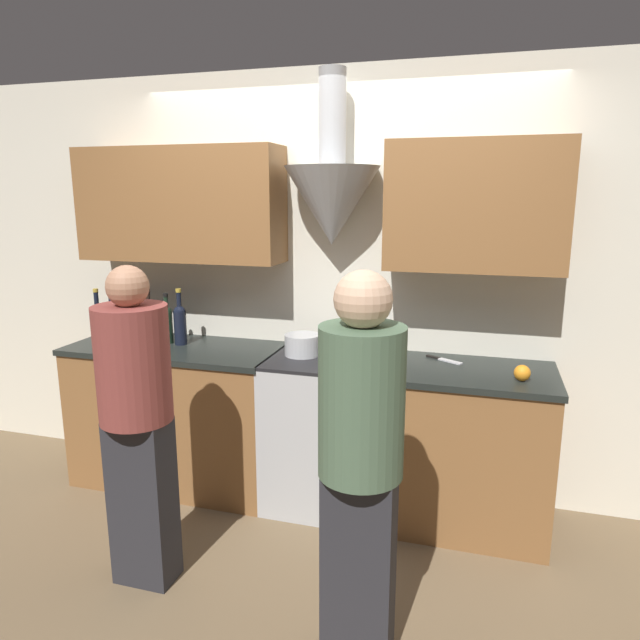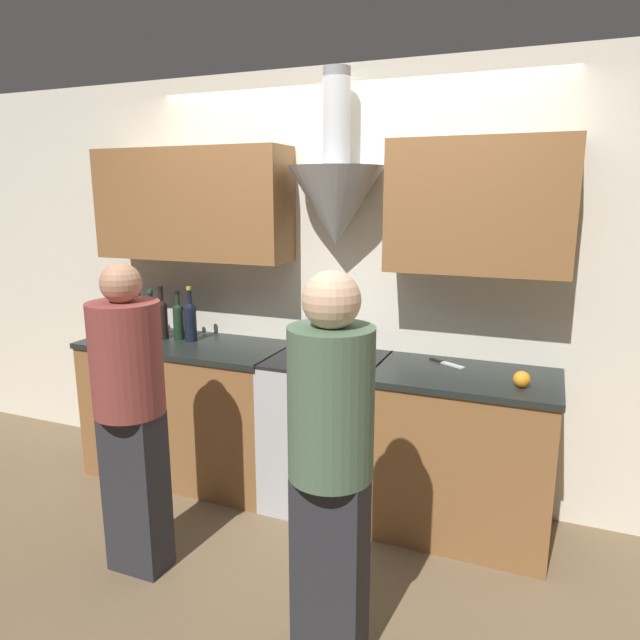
{
  "view_description": "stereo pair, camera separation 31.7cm",
  "coord_description": "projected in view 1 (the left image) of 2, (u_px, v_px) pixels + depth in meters",
  "views": [
    {
      "loc": [
        0.88,
        -2.79,
        1.86
      ],
      "look_at": [
        0.0,
        0.21,
        1.17
      ],
      "focal_mm": 32.0,
      "sensor_mm": 36.0,
      "label": 1
    },
    {
      "loc": [
        1.18,
        -2.69,
        1.86
      ],
      "look_at": [
        0.0,
        0.21,
        1.17
      ],
      "focal_mm": 32.0,
      "sensor_mm": 36.0,
      "label": 2
    }
  ],
  "objects": [
    {
      "name": "orange_fruit",
      "position": [
        522.0,
        373.0,
        2.94
      ],
      "size": [
        0.08,
        0.08,
        0.08
      ],
      "color": "orange",
      "rests_on": "counter_right"
    },
    {
      "name": "stove_range",
      "position": [
        325.0,
        430.0,
        3.46
      ],
      "size": [
        0.65,
        0.6,
        0.92
      ],
      "color": "#B7BABC",
      "rests_on": "ground_plane"
    },
    {
      "name": "wine_bottle_0",
      "position": [
        98.0,
        319.0,
        3.78
      ],
      "size": [
        0.08,
        0.08,
        0.34
      ],
      "color": "black",
      "rests_on": "counter_left"
    },
    {
      "name": "wine_bottle_3",
      "position": [
        138.0,
        322.0,
        3.71
      ],
      "size": [
        0.08,
        0.08,
        0.32
      ],
      "color": "black",
      "rests_on": "counter_left"
    },
    {
      "name": "stock_pot",
      "position": [
        302.0,
        345.0,
        3.4
      ],
      "size": [
        0.21,
        0.21,
        0.13
      ],
      "color": "#B7BABC",
      "rests_on": "stove_range"
    },
    {
      "name": "wine_bottle_1",
      "position": [
        112.0,
        319.0,
        3.77
      ],
      "size": [
        0.08,
        0.08,
        0.33
      ],
      "color": "black",
      "rests_on": "counter_left"
    },
    {
      "name": "wine_bottle_4",
      "position": [
        149.0,
        321.0,
        3.67
      ],
      "size": [
        0.08,
        0.08,
        0.35
      ],
      "color": "black",
      "rests_on": "counter_left"
    },
    {
      "name": "person_foreground_right",
      "position": [
        361.0,
        456.0,
        2.17
      ],
      "size": [
        0.33,
        0.33,
        1.6
      ],
      "color": "#28282D",
      "rests_on": "ground_plane"
    },
    {
      "name": "wine_bottle_2",
      "position": [
        125.0,
        320.0,
        3.73
      ],
      "size": [
        0.07,
        0.07,
        0.34
      ],
      "color": "black",
      "rests_on": "counter_left"
    },
    {
      "name": "wine_bottle_5",
      "position": [
        167.0,
        323.0,
        3.67
      ],
      "size": [
        0.07,
        0.07,
        0.33
      ],
      "color": "black",
      "rests_on": "counter_left"
    },
    {
      "name": "counter_right",
      "position": [
        461.0,
        447.0,
        3.23
      ],
      "size": [
        0.98,
        0.62,
        0.92
      ],
      "color": "brown",
      "rests_on": "ground_plane"
    },
    {
      "name": "mixing_bowl",
      "position": [
        348.0,
        353.0,
        3.29
      ],
      "size": [
        0.25,
        0.25,
        0.09
      ],
      "color": "#B7BABC",
      "rests_on": "stove_range"
    },
    {
      "name": "wine_bottle_6",
      "position": [
        180.0,
        322.0,
        3.63
      ],
      "size": [
        0.08,
        0.08,
        0.36
      ],
      "color": "black",
      "rests_on": "counter_left"
    },
    {
      "name": "counter_left",
      "position": [
        179.0,
        414.0,
        3.73
      ],
      "size": [
        1.35,
        0.62,
        0.92
      ],
      "color": "brown",
      "rests_on": "ground_plane"
    },
    {
      "name": "person_foreground_left",
      "position": [
        137.0,
        415.0,
        2.65
      ],
      "size": [
        0.34,
        0.34,
        1.56
      ],
      "color": "#28282D",
      "rests_on": "ground_plane"
    },
    {
      "name": "ground_plane",
      "position": [
        310.0,
        527.0,
        3.26
      ],
      "size": [
        12.0,
        12.0,
        0.0
      ],
      "primitive_type": "plane",
      "color": "brown"
    },
    {
      "name": "wall_back",
      "position": [
        327.0,
        260.0,
        3.51
      ],
      "size": [
        8.4,
        0.55,
        2.6
      ],
      "color": "silver",
      "rests_on": "ground_plane"
    },
    {
      "name": "chefs_knife",
      "position": [
        444.0,
        360.0,
        3.3
      ],
      "size": [
        0.22,
        0.14,
        0.01
      ],
      "rotation": [
        0.0,
        0.0,
        -0.53
      ],
      "color": "silver",
      "rests_on": "counter_right"
    }
  ]
}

